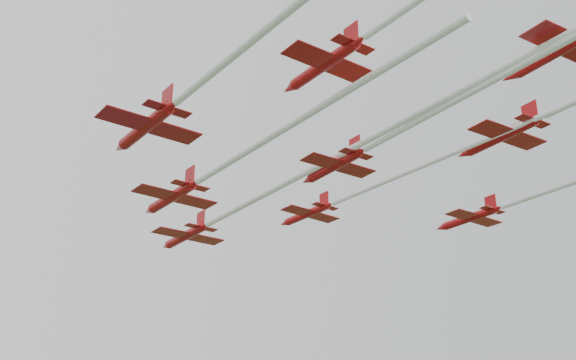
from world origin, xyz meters
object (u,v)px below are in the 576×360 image
jet_row3_left (241,50)px  jet_row2_right (404,174)px  jet_row2_left (220,168)px  jet_row3_right (554,189)px  jet_lead (262,196)px  jet_row3_mid (461,98)px

jet_row3_left → jet_row2_right: bearing=23.8°
jet_row2_left → jet_row3_left: jet_row2_left is taller
jet_row3_right → jet_lead: bearing=138.6°
jet_lead → jet_row3_mid: jet_lead is taller
jet_row2_right → jet_row3_mid: (-9.73, -20.20, -2.64)m
jet_row2_left → jet_row2_right: (20.95, -4.38, 2.11)m
jet_row2_right → jet_row3_right: (13.47, -9.16, -2.50)m
jet_lead → jet_row3_mid: 29.51m
jet_lead → jet_row3_mid: size_ratio=1.09×
jet_row3_mid → jet_row3_right: bearing=20.0°
jet_row2_left → jet_row2_right: size_ratio=0.80×
jet_row2_right → jet_row3_mid: 22.58m
jet_row2_left → jet_row3_left: size_ratio=0.79×
jet_row2_right → jet_row3_right: bearing=-43.5°
jet_row3_left → jet_row3_mid: size_ratio=1.00×
jet_row2_left → jet_row2_right: jet_row2_right is taller
jet_row3_mid → jet_row3_right: (23.20, 11.04, 0.13)m
jet_row3_mid → jet_row3_left: bearing=166.7°
jet_row2_right → jet_row3_right: size_ratio=1.27×
jet_row3_left → jet_row3_right: jet_row3_left is taller
jet_row3_left → jet_row3_mid: (19.27, -2.67, -0.16)m
jet_row2_left → jet_row3_right: size_ratio=1.01×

